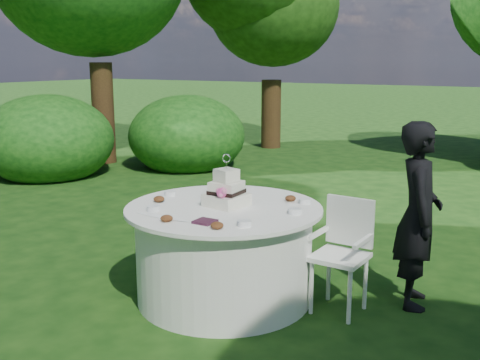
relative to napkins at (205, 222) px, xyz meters
name	(u,v)px	position (x,y,z in m)	size (l,w,h in m)	color
ground	(224,297)	(-0.13, 0.45, -0.78)	(80.00, 80.00, 0.00)	#11330E
napkins	(205,222)	(0.00, 0.00, 0.00)	(0.14, 0.14, 0.02)	#401B2E
feather_plume	(161,217)	(-0.35, -0.06, 0.00)	(0.48, 0.07, 0.01)	white
guest	(418,215)	(1.22, 1.14, -0.05)	(0.53, 0.35, 1.46)	black
table	(224,252)	(-0.13, 0.45, -0.39)	(1.56, 1.56, 0.77)	white
cake	(226,192)	(-0.12, 0.48, 0.10)	(0.33, 0.33, 0.42)	silver
chair	(344,245)	(0.76, 0.76, -0.26)	(0.41, 0.40, 0.87)	white
votives	(230,204)	(-0.09, 0.49, 0.01)	(1.26, 0.92, 0.04)	white
petal_cups	(209,209)	(-0.13, 0.24, 0.02)	(1.00, 1.08, 0.05)	#562D16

